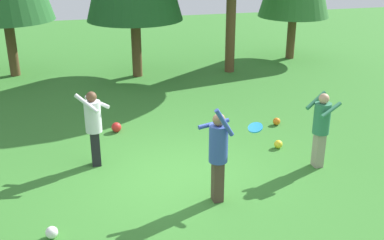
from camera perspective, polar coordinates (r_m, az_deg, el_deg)
The scene contains 9 objects.
ground_plane at distance 9.58m, azimuth -1.39°, elevation -7.08°, with size 40.00×40.00×0.00m, color #387A2D.
person_thrower at distance 8.38m, azimuth 3.20°, elevation -3.63°, with size 0.60×0.55×1.89m.
person_catcher at distance 10.03m, azimuth 15.39°, elevation -0.48°, with size 0.68×0.64×1.62m.
person_bystander at distance 9.93m, azimuth -11.86°, elevation -0.28°, with size 0.72×0.70×1.64m.
frisbee at distance 8.60m, azimuth 7.68°, elevation -0.91°, with size 0.37×0.37×0.13m.
ball_white at distance 8.14m, azimuth -16.64°, elevation -12.92°, with size 0.20×0.20×0.20m, color white.
ball_red at distance 11.85m, azimuth -9.15°, elevation -0.88°, with size 0.25×0.25×0.25m, color red.
ball_yellow at distance 11.01m, azimuth 10.41°, elevation -2.90°, with size 0.19×0.19×0.19m, color yellow.
ball_orange at distance 12.33m, azimuth 10.21°, elevation -0.17°, with size 0.19×0.19×0.19m, color orange.
Camera 1 is at (-1.88, -8.19, 4.59)m, focal length 44.02 mm.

